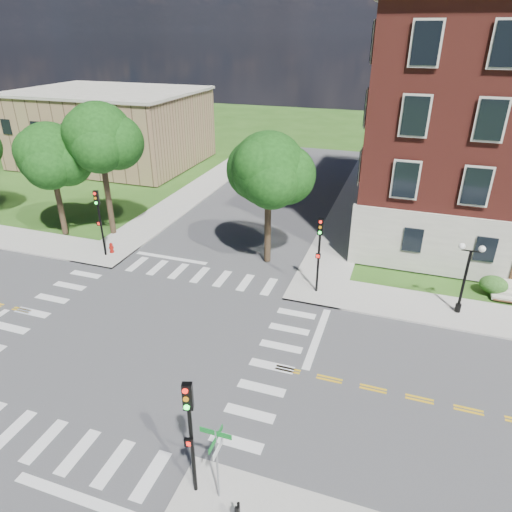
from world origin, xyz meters
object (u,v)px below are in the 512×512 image
(traffic_signal_nw, at_px, (99,215))
(fire_hydrant, at_px, (111,248))
(street_sign_pole, at_px, (217,451))
(traffic_signal_se, at_px, (190,426))
(traffic_signal_ne, at_px, (319,246))
(twin_lamp_west, at_px, (466,275))

(traffic_signal_nw, distance_m, fire_hydrant, 2.77)
(traffic_signal_nw, distance_m, street_sign_pole, 21.13)
(traffic_signal_se, height_order, street_sign_pole, traffic_signal_se)
(traffic_signal_ne, height_order, fire_hydrant, traffic_signal_ne)
(traffic_signal_ne, xyz_separation_m, traffic_signal_nw, (-15.36, 0.07, 0.00))
(traffic_signal_ne, relative_size, traffic_signal_nw, 1.00)
(traffic_signal_se, relative_size, fire_hydrant, 6.40)
(traffic_signal_nw, bearing_deg, traffic_signal_ne, -0.25)
(fire_hydrant, bearing_deg, traffic_signal_ne, -2.16)
(traffic_signal_ne, bearing_deg, fire_hydrant, 177.84)
(street_sign_pole, relative_size, fire_hydrant, 4.13)
(traffic_signal_se, distance_m, traffic_signal_ne, 14.78)
(traffic_signal_se, height_order, traffic_signal_nw, same)
(twin_lamp_west, relative_size, fire_hydrant, 5.64)
(traffic_signal_ne, xyz_separation_m, fire_hydrant, (-15.17, 0.57, -2.72))
(traffic_signal_ne, distance_m, fire_hydrant, 15.42)
(traffic_signal_nw, height_order, twin_lamp_west, traffic_signal_nw)
(traffic_signal_se, relative_size, traffic_signal_nw, 1.00)
(twin_lamp_west, relative_size, street_sign_pole, 1.36)
(fire_hydrant, bearing_deg, traffic_signal_se, -47.49)
(traffic_signal_nw, distance_m, twin_lamp_west, 23.50)
(traffic_signal_nw, relative_size, fire_hydrant, 6.40)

